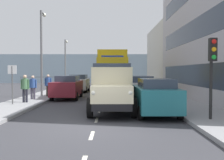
% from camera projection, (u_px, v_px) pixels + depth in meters
% --- Properties ---
extents(ground_plane, '(80.00, 80.00, 0.00)m').
position_uv_depth(ground_plane, '(104.00, 96.00, 21.47)').
color(ground_plane, '#38383D').
extents(sidewalk_left, '(2.47, 40.43, 0.15)m').
position_uv_depth(sidewalk_left, '(162.00, 95.00, 21.47)').
color(sidewalk_left, gray).
rests_on(sidewalk_left, ground_plane).
extents(sidewalk_right, '(2.47, 40.43, 0.15)m').
position_uv_depth(sidewalk_right, '(46.00, 95.00, 21.47)').
color(sidewalk_right, gray).
rests_on(sidewalk_right, ground_plane).
extents(road_centreline_markings, '(0.12, 36.41, 0.01)m').
position_uv_depth(road_centreline_markings, '(104.00, 97.00, 20.61)').
color(road_centreline_markings, silver).
rests_on(road_centreline_markings, ground_plane).
extents(building_far_block, '(7.06, 12.23, 7.73)m').
position_uv_depth(building_far_block, '(181.00, 57.00, 33.31)').
color(building_far_block, beige).
rests_on(building_far_block, ground_plane).
extents(sea_horizon, '(80.00, 0.80, 5.00)m').
position_uv_depth(sea_horizon, '(108.00, 69.00, 44.59)').
color(sea_horizon, gray).
rests_on(sea_horizon, ground_plane).
extents(seawall_railing, '(28.08, 0.08, 1.20)m').
position_uv_depth(seawall_railing, '(108.00, 78.00, 41.05)').
color(seawall_railing, '#4C5156').
rests_on(seawall_railing, ground_plane).
extents(truck_vintage_cream, '(2.17, 5.64, 2.43)m').
position_uv_depth(truck_vintage_cream, '(112.00, 89.00, 12.54)').
color(truck_vintage_cream, black).
rests_on(truck_vintage_cream, ground_plane).
extents(lorry_cargo_yellow, '(2.58, 8.20, 3.87)m').
position_uv_depth(lorry_cargo_yellow, '(112.00, 71.00, 23.12)').
color(lorry_cargo_yellow, gold).
rests_on(lorry_cargo_yellow, ground_plane).
extents(car_teal_kerbside_near, '(1.85, 4.14, 1.72)m').
position_uv_depth(car_teal_kerbside_near, '(155.00, 96.00, 11.96)').
color(car_teal_kerbside_near, '#1E6670').
rests_on(car_teal_kerbside_near, ground_plane).
extents(car_white_kerbside_1, '(1.87, 4.09, 1.72)m').
position_uv_depth(car_white_kerbside_1, '(141.00, 88.00, 18.06)').
color(car_white_kerbside_1, white).
rests_on(car_white_kerbside_1, ground_plane).
extents(car_maroon_oppositeside_0, '(1.90, 4.52, 1.72)m').
position_uv_depth(car_maroon_oppositeside_0, '(68.00, 87.00, 19.15)').
color(car_maroon_oppositeside_0, maroon).
rests_on(car_maroon_oppositeside_0, ground_plane).
extents(car_silver_oppositeside_1, '(1.97, 4.27, 1.72)m').
position_uv_depth(car_silver_oppositeside_1, '(79.00, 83.00, 25.49)').
color(car_silver_oppositeside_1, '#B7BABF').
rests_on(car_silver_oppositeside_1, ground_plane).
extents(pedestrian_couple_a, '(0.53, 0.34, 1.68)m').
position_uv_depth(pedestrian_couple_a, '(25.00, 86.00, 15.61)').
color(pedestrian_couple_a, black).
rests_on(pedestrian_couple_a, sidewalk_right).
extents(pedestrian_couple_b, '(0.53, 0.34, 1.61)m').
position_uv_depth(pedestrian_couple_b, '(33.00, 85.00, 17.39)').
color(pedestrian_couple_b, '#383342').
rests_on(pedestrian_couple_b, sidewalk_right).
extents(pedestrian_near_railing, '(0.53, 0.34, 1.66)m').
position_uv_depth(pedestrian_near_railing, '(48.00, 83.00, 19.41)').
color(pedestrian_near_railing, '#4C473D').
rests_on(pedestrian_near_railing, sidewalk_right).
extents(traffic_light_near, '(0.28, 0.41, 3.20)m').
position_uv_depth(traffic_light_near, '(212.00, 61.00, 10.00)').
color(traffic_light_near, black).
rests_on(traffic_light_near, sidewalk_left).
extents(lamp_post_promenade, '(0.32, 1.14, 6.59)m').
position_uv_depth(lamp_post_promenade, '(42.00, 45.00, 19.87)').
color(lamp_post_promenade, '#59595B').
rests_on(lamp_post_promenade, sidewalk_right).
extents(lamp_post_far, '(0.32, 1.14, 5.72)m').
position_uv_depth(lamp_post_far, '(66.00, 58.00, 30.86)').
color(lamp_post_far, '#59595B').
rests_on(lamp_post_far, sidewalk_right).
extents(street_sign, '(0.50, 0.07, 2.25)m').
position_uv_depth(street_sign, '(12.00, 78.00, 14.72)').
color(street_sign, '#4C4C4C').
rests_on(street_sign, sidewalk_right).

